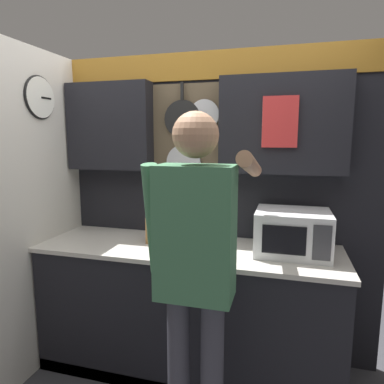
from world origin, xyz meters
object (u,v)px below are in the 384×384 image
Objects in this scene: microwave at (292,232)px; utensil_crock at (214,235)px; knife_block at (156,228)px; person at (196,258)px.

utensil_crock reaches higher than microwave.
knife_block is at bearing 179.98° from microwave.
microwave is at bearing 55.25° from person.
person is (-0.47, -0.68, 0.02)m from microwave.
person is at bearing -54.78° from knife_block.
knife_block is 0.15× the size of person.
utensil_crock is (-0.52, 0.00, -0.06)m from microwave.
knife_block is 0.78× the size of utensil_crock.
knife_block is 0.43m from utensil_crock.
microwave reaches higher than knife_block.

